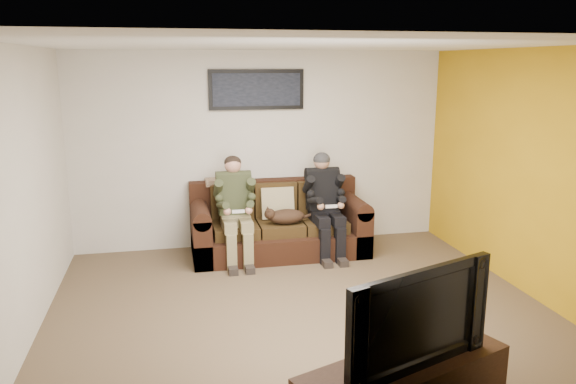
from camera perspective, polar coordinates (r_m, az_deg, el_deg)
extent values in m
plane|color=brown|center=(5.80, 1.29, -11.90)|extent=(5.00, 5.00, 0.00)
plane|color=silver|center=(5.26, 1.43, 14.74)|extent=(5.00, 5.00, 0.00)
plane|color=beige|center=(7.55, -2.63, 4.29)|extent=(5.00, 0.00, 5.00)
plane|color=beige|center=(3.32, 10.50, -7.30)|extent=(5.00, 0.00, 5.00)
plane|color=beige|center=(5.39, -25.45, -0.49)|extent=(0.00, 4.50, 4.50)
plane|color=beige|center=(6.43, 23.58, 1.69)|extent=(0.00, 4.50, 4.50)
plane|color=#C19113|center=(6.43, 23.51, 1.69)|extent=(0.00, 4.50, 4.50)
cube|color=black|center=(7.36, -0.90, -5.11)|extent=(2.24, 0.97, 0.31)
cube|color=black|center=(7.60, -1.48, -0.95)|extent=(2.24, 0.20, 0.61)
cube|color=black|center=(7.20, -8.84, -4.42)|extent=(0.22, 0.97, 0.61)
cube|color=black|center=(7.57, 6.62, -3.48)|extent=(0.22, 0.97, 0.61)
cylinder|color=black|center=(7.11, -8.92, -2.07)|extent=(0.22, 0.97, 0.22)
cylinder|color=black|center=(7.49, 6.68, -1.24)|extent=(0.22, 0.97, 0.22)
cube|color=#382711|center=(7.16, -5.38, -3.81)|extent=(0.56, 0.61, 0.14)
cube|color=#382711|center=(7.36, -5.70, -0.97)|extent=(0.56, 0.14, 0.45)
cube|color=#382711|center=(7.25, -0.83, -3.55)|extent=(0.56, 0.61, 0.14)
cube|color=#382711|center=(7.44, -1.28, -0.75)|extent=(0.56, 0.14, 0.45)
cube|color=#382711|center=(7.38, 3.58, -3.28)|extent=(0.56, 0.61, 0.14)
cube|color=#382711|center=(7.57, 3.02, -0.53)|extent=(0.56, 0.14, 0.45)
cube|color=tan|center=(7.34, -1.10, -1.11)|extent=(0.43, 0.20, 0.42)
cube|color=tan|center=(7.42, -6.63, 1.05)|extent=(0.46, 0.22, 0.08)
cube|color=#897E56|center=(7.09, -5.38, -2.79)|extent=(0.36, 0.30, 0.14)
cube|color=#333922|center=(7.11, -5.52, -0.25)|extent=(0.40, 0.30, 0.53)
cylinder|color=#333922|center=(7.09, -5.58, 1.44)|extent=(0.44, 0.18, 0.18)
sphere|color=tan|center=(7.08, -5.63, 2.74)|extent=(0.21, 0.21, 0.21)
cube|color=#897E56|center=(6.89, -6.00, -3.35)|extent=(0.15, 0.42, 0.13)
cube|color=#897E56|center=(6.92, -4.35, -3.26)|extent=(0.15, 0.42, 0.13)
cube|color=#897E56|center=(6.79, -5.76, -6.12)|extent=(0.12, 0.13, 0.45)
cube|color=#897E56|center=(6.81, -4.08, -6.02)|extent=(0.12, 0.13, 0.45)
cube|color=black|center=(6.78, -5.65, -7.81)|extent=(0.11, 0.26, 0.08)
cube|color=black|center=(6.80, -3.96, -7.71)|extent=(0.11, 0.26, 0.08)
cylinder|color=#333922|center=(7.00, -7.10, 0.34)|extent=(0.11, 0.30, 0.28)
cylinder|color=#333922|center=(7.05, -3.86, 0.49)|extent=(0.11, 0.30, 0.28)
cylinder|color=#333922|center=(6.83, -6.64, -1.35)|extent=(0.14, 0.32, 0.15)
cylinder|color=#333922|center=(6.87, -3.82, -1.21)|extent=(0.14, 0.32, 0.15)
sphere|color=tan|center=(6.73, -6.19, -1.99)|extent=(0.09, 0.09, 0.09)
sphere|color=tan|center=(6.76, -4.00, -1.88)|extent=(0.09, 0.09, 0.09)
cube|color=white|center=(6.73, -5.07, -1.98)|extent=(0.15, 0.04, 0.03)
ellipsoid|color=black|center=(7.09, -5.65, 3.00)|extent=(0.22, 0.22, 0.17)
cube|color=black|center=(7.31, 3.66, -2.28)|extent=(0.36, 0.30, 0.14)
cube|color=black|center=(7.33, 3.49, 0.19)|extent=(0.40, 0.30, 0.53)
cylinder|color=black|center=(7.31, 3.47, 1.83)|extent=(0.44, 0.18, 0.18)
sphere|color=#A5765C|center=(7.30, 3.44, 3.09)|extent=(0.21, 0.21, 0.21)
cube|color=black|center=(7.10, 3.32, -2.82)|extent=(0.15, 0.42, 0.13)
cube|color=black|center=(7.15, 4.87, -2.72)|extent=(0.15, 0.42, 0.13)
cube|color=black|center=(7.00, 3.73, -5.49)|extent=(0.12, 0.13, 0.45)
cube|color=black|center=(7.06, 5.30, -5.37)|extent=(0.12, 0.13, 0.45)
cube|color=black|center=(6.99, 3.89, -7.13)|extent=(0.11, 0.26, 0.08)
cube|color=black|center=(7.04, 5.46, -6.99)|extent=(0.11, 0.26, 0.08)
cylinder|color=black|center=(7.19, 2.11, 0.77)|extent=(0.11, 0.30, 0.28)
cylinder|color=black|center=(7.30, 5.16, 0.91)|extent=(0.11, 0.30, 0.28)
cylinder|color=black|center=(7.03, 2.78, -0.87)|extent=(0.14, 0.32, 0.15)
cylinder|color=black|center=(7.12, 5.42, -0.73)|extent=(0.14, 0.32, 0.15)
sphere|color=#A5765C|center=(6.94, 3.35, -1.48)|extent=(0.09, 0.09, 0.09)
sphere|color=#A5765C|center=(7.01, 5.40, -1.37)|extent=(0.09, 0.09, 0.09)
cube|color=white|center=(6.95, 4.42, -1.46)|extent=(0.15, 0.04, 0.03)
ellipsoid|color=black|center=(7.29, 3.45, 3.32)|extent=(0.22, 0.22, 0.19)
ellipsoid|color=#3F2819|center=(7.09, -0.16, -2.51)|extent=(0.47, 0.26, 0.19)
sphere|color=#3F2819|center=(7.01, -1.87, -2.24)|extent=(0.14, 0.14, 0.14)
cone|color=#3F2819|center=(6.96, -1.98, -1.77)|extent=(0.04, 0.04, 0.04)
cone|color=#3F2819|center=(7.02, -2.08, -1.63)|extent=(0.04, 0.04, 0.04)
cylinder|color=#3F2819|center=(7.20, 1.63, -2.57)|extent=(0.26, 0.13, 0.08)
cube|color=black|center=(7.43, -3.21, 10.35)|extent=(1.25, 0.04, 0.52)
cube|color=black|center=(7.41, -3.18, 10.34)|extent=(1.15, 0.01, 0.42)
imported|color=black|center=(3.85, 12.05, -12.00)|extent=(1.18, 0.58, 0.69)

